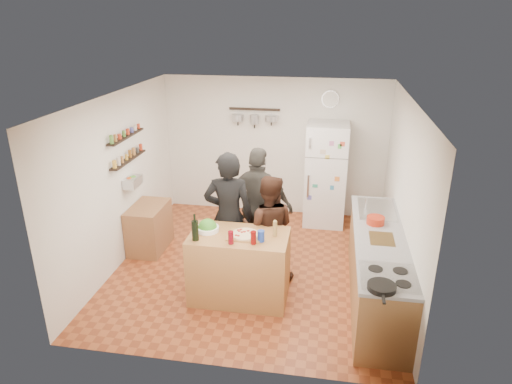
% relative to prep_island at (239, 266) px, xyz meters
% --- Properties ---
extents(room_shell, '(4.20, 4.20, 4.20)m').
position_rel_prep_island_xyz_m(room_shell, '(0.07, 1.18, 0.79)').
color(room_shell, brown).
rests_on(room_shell, ground).
extents(prep_island, '(1.25, 0.72, 0.91)m').
position_rel_prep_island_xyz_m(prep_island, '(0.00, 0.00, 0.00)').
color(prep_island, '#A76D3D').
rests_on(prep_island, floor).
extents(pizza_board, '(0.42, 0.34, 0.02)m').
position_rel_prep_island_xyz_m(pizza_board, '(0.08, -0.02, 0.47)').
color(pizza_board, olive).
rests_on(pizza_board, prep_island).
extents(pizza, '(0.34, 0.34, 0.02)m').
position_rel_prep_island_xyz_m(pizza, '(0.08, -0.02, 0.48)').
color(pizza, beige).
rests_on(pizza, pizza_board).
extents(salad_bowl, '(0.29, 0.29, 0.06)m').
position_rel_prep_island_xyz_m(salad_bowl, '(-0.42, 0.05, 0.48)').
color(salad_bowl, white).
rests_on(salad_bowl, prep_island).
extents(wine_bottle, '(0.08, 0.08, 0.26)m').
position_rel_prep_island_xyz_m(wine_bottle, '(-0.50, -0.22, 0.58)').
color(wine_bottle, black).
rests_on(wine_bottle, prep_island).
extents(wine_glass_near, '(0.07, 0.07, 0.16)m').
position_rel_prep_island_xyz_m(wine_glass_near, '(-0.05, -0.24, 0.54)').
color(wine_glass_near, '#5D0811').
rests_on(wine_glass_near, prep_island).
extents(wine_glass_far, '(0.07, 0.07, 0.17)m').
position_rel_prep_island_xyz_m(wine_glass_far, '(0.22, -0.20, 0.54)').
color(wine_glass_far, '#5B0807').
rests_on(wine_glass_far, prep_island).
extents(pepper_mill, '(0.05, 0.05, 0.17)m').
position_rel_prep_island_xyz_m(pepper_mill, '(0.45, 0.05, 0.54)').
color(pepper_mill, olive).
rests_on(pepper_mill, prep_island).
extents(salt_canister, '(0.09, 0.09, 0.14)m').
position_rel_prep_island_xyz_m(salt_canister, '(0.30, -0.12, 0.53)').
color(salt_canister, navy).
rests_on(salt_canister, prep_island).
extents(person_left, '(0.72, 0.52, 1.84)m').
position_rel_prep_island_xyz_m(person_left, '(-0.25, 0.50, 0.47)').
color(person_left, black).
rests_on(person_left, floor).
extents(person_center, '(0.77, 0.61, 1.53)m').
position_rel_prep_island_xyz_m(person_center, '(0.30, 0.53, 0.31)').
color(person_center, black).
rests_on(person_center, floor).
extents(person_back, '(1.09, 0.60, 1.76)m').
position_rel_prep_island_xyz_m(person_back, '(0.08, 1.03, 0.43)').
color(person_back, '#2D2C28').
rests_on(person_back, floor).
extents(counter_run, '(0.63, 2.63, 0.90)m').
position_rel_prep_island_xyz_m(counter_run, '(1.77, 0.25, -0.01)').
color(counter_run, '#9E7042').
rests_on(counter_run, floor).
extents(stove_top, '(0.60, 0.62, 0.02)m').
position_rel_prep_island_xyz_m(stove_top, '(1.77, -0.70, 0.46)').
color(stove_top, white).
rests_on(stove_top, counter_run).
extents(skillet, '(0.29, 0.29, 0.06)m').
position_rel_prep_island_xyz_m(skillet, '(1.67, -0.96, 0.49)').
color(skillet, black).
rests_on(skillet, stove_top).
extents(sink, '(0.50, 0.80, 0.03)m').
position_rel_prep_island_xyz_m(sink, '(1.77, 1.10, 0.46)').
color(sink, silver).
rests_on(sink, counter_run).
extents(cutting_board, '(0.30, 0.40, 0.02)m').
position_rel_prep_island_xyz_m(cutting_board, '(1.77, 0.18, 0.46)').
color(cutting_board, olive).
rests_on(cutting_board, counter_run).
extents(red_bowl, '(0.23, 0.23, 0.10)m').
position_rel_prep_island_xyz_m(red_bowl, '(1.72, 0.61, 0.51)').
color(red_bowl, '#AC2813').
rests_on(red_bowl, counter_run).
extents(fridge, '(0.70, 0.68, 1.80)m').
position_rel_prep_island_xyz_m(fridge, '(1.02, 2.55, 0.45)').
color(fridge, white).
rests_on(fridge, floor).
extents(wall_clock, '(0.30, 0.03, 0.30)m').
position_rel_prep_island_xyz_m(wall_clock, '(1.02, 2.88, 1.69)').
color(wall_clock, silver).
rests_on(wall_clock, back_wall).
extents(spice_shelf_lower, '(0.12, 1.00, 0.02)m').
position_rel_prep_island_xyz_m(spice_shelf_lower, '(-1.86, 1.00, 1.04)').
color(spice_shelf_lower, black).
rests_on(spice_shelf_lower, left_wall).
extents(spice_shelf_upper, '(0.12, 1.00, 0.02)m').
position_rel_prep_island_xyz_m(spice_shelf_upper, '(-1.86, 1.00, 1.40)').
color(spice_shelf_upper, black).
rests_on(spice_shelf_upper, left_wall).
extents(produce_basket, '(0.18, 0.35, 0.14)m').
position_rel_prep_island_xyz_m(produce_basket, '(-1.83, 1.00, 0.69)').
color(produce_basket, silver).
rests_on(produce_basket, left_wall).
extents(side_table, '(0.50, 0.80, 0.73)m').
position_rel_prep_island_xyz_m(side_table, '(-1.67, 1.08, -0.09)').
color(side_table, olive).
rests_on(side_table, floor).
extents(pot_rack, '(0.90, 0.04, 0.04)m').
position_rel_prep_island_xyz_m(pot_rack, '(-0.28, 2.80, 1.49)').
color(pot_rack, black).
rests_on(pot_rack, back_wall).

